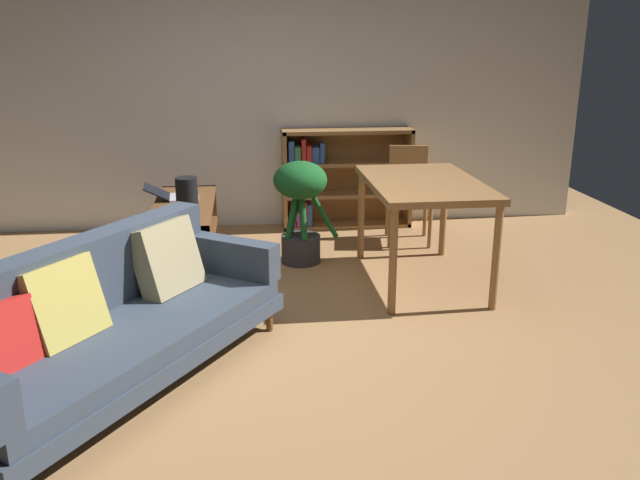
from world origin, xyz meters
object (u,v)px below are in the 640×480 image
object	(u,v)px
media_console	(185,238)
fabric_couch	(107,318)
potted_floor_plant	(301,201)
dining_chair_near	(409,188)
open_laptop	(174,195)
dining_table	(423,191)
bookshelf	(338,178)
desk_speaker	(187,196)

from	to	relation	value
media_console	fabric_couch	bearing A→B (deg)	-98.65
fabric_couch	media_console	xyz separation A→B (m)	(0.27, 1.81, -0.10)
potted_floor_plant	dining_chair_near	bearing A→B (deg)	27.07
open_laptop	dining_table	size ratio (longest dim) A/B	0.34
fabric_couch	dining_table	bearing A→B (deg)	32.19
bookshelf	open_laptop	bearing A→B (deg)	-147.41
potted_floor_plant	dining_chair_near	xyz separation A→B (m)	(1.05, 0.54, -0.04)
dining_table	bookshelf	size ratio (longest dim) A/B	1.04
fabric_couch	open_laptop	size ratio (longest dim) A/B	4.77
open_laptop	bookshelf	distance (m)	1.80
fabric_couch	desk_speaker	size ratio (longest dim) A/B	7.69
open_laptop	dining_chair_near	world-z (taller)	dining_chair_near
bookshelf	media_console	bearing A→B (deg)	-140.50
media_console	desk_speaker	distance (m)	0.53
dining_chair_near	bookshelf	bearing A→B (deg)	135.69
media_console	dining_table	bearing A→B (deg)	-14.58
open_laptop	dining_table	distance (m)	2.05
potted_floor_plant	bookshelf	size ratio (longest dim) A/B	0.68
bookshelf	dining_table	bearing A→B (deg)	-76.18
desk_speaker	open_laptop	bearing A→B (deg)	105.80
fabric_couch	dining_chair_near	size ratio (longest dim) A/B	2.49
dining_chair_near	bookshelf	xyz separation A→B (m)	(-0.57, 0.56, -0.01)
potted_floor_plant	bookshelf	xyz separation A→B (m)	(0.48, 1.10, -0.05)
desk_speaker	potted_floor_plant	size ratio (longest dim) A/B	0.33
fabric_couch	desk_speaker	xyz separation A→B (m)	(0.34, 1.49, 0.32)
dining_chair_near	potted_floor_plant	bearing A→B (deg)	-152.93
fabric_couch	bookshelf	size ratio (longest dim) A/B	1.70
potted_floor_plant	media_console	bearing A→B (deg)	-175.16
media_console	potted_floor_plant	world-z (taller)	potted_floor_plant
media_console	dining_table	distance (m)	1.95
media_console	open_laptop	size ratio (longest dim) A/B	3.03
media_console	potted_floor_plant	xyz separation A→B (m)	(0.95, 0.08, 0.26)
bookshelf	desk_speaker	bearing A→B (deg)	-132.38
media_console	bookshelf	world-z (taller)	bookshelf
media_console	open_laptop	world-z (taller)	open_laptop
open_laptop	potted_floor_plant	xyz separation A→B (m)	(1.04, -0.13, -0.05)
fabric_couch	open_laptop	distance (m)	2.04
desk_speaker	potted_floor_plant	world-z (taller)	potted_floor_plant
open_laptop	bookshelf	xyz separation A→B (m)	(1.52, 0.97, -0.10)
potted_floor_plant	desk_speaker	bearing A→B (deg)	-155.79
open_laptop	desk_speaker	bearing A→B (deg)	-74.20
open_laptop	desk_speaker	size ratio (longest dim) A/B	1.61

